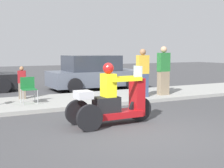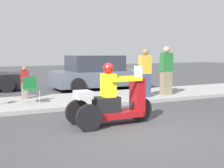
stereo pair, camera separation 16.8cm
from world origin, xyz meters
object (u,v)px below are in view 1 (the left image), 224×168
at_px(motorcycle_trike, 112,103).
at_px(spectator_end_of_line, 163,72).
at_px(spectator_near_curb, 22,83).
at_px(parked_car_lot_right, 94,73).
at_px(folding_chair_set_back, 28,87).
at_px(spectator_mid_group, 163,77).
at_px(spectator_far_back, 143,74).

height_order(motorcycle_trike, spectator_end_of_line, spectator_end_of_line).
relative_size(motorcycle_trike, spectator_near_curb, 1.93).
bearing_deg(parked_car_lot_right, folding_chair_set_back, -139.70).
relative_size(spectator_near_curb, spectator_mid_group, 0.93).
height_order(spectator_end_of_line, spectator_mid_group, spectator_end_of_line).
bearing_deg(parked_car_lot_right, spectator_far_back, -86.67).
distance_m(spectator_near_curb, folding_chair_set_back, 1.00).
height_order(spectator_far_back, spectator_mid_group, spectator_far_back).
bearing_deg(parked_car_lot_right, spectator_end_of_line, -71.77).
bearing_deg(motorcycle_trike, folding_chair_set_back, 110.90).
bearing_deg(spectator_near_curb, spectator_end_of_line, -16.67).
xyz_separation_m(spectator_near_curb, folding_chair_set_back, (-0.01, -0.99, -0.03)).
relative_size(spectator_end_of_line, spectator_mid_group, 1.50).
bearing_deg(spectator_far_back, folding_chair_set_back, 172.13).
bearing_deg(spectator_mid_group, spectator_near_curb, 172.50).
bearing_deg(spectator_near_curb, motorcycle_trike, -73.82).
xyz_separation_m(spectator_end_of_line, spectator_far_back, (-0.97, -0.08, -0.05)).
relative_size(spectator_far_back, folding_chair_set_back, 2.09).
relative_size(spectator_far_back, parked_car_lot_right, 0.40).
xyz_separation_m(spectator_end_of_line, spectator_mid_group, (0.55, 0.75, -0.29)).
xyz_separation_m(motorcycle_trike, spectator_mid_group, (4.18, 3.57, 0.17)).
xyz_separation_m(motorcycle_trike, spectator_end_of_line, (3.64, 2.83, 0.46)).
bearing_deg(spectator_far_back, parked_car_lot_right, 93.33).
height_order(spectator_end_of_line, spectator_near_curb, spectator_end_of_line).
bearing_deg(folding_chair_set_back, parked_car_lot_right, 40.30).
xyz_separation_m(spectator_end_of_line, folding_chair_set_back, (-4.89, 0.47, -0.37)).
relative_size(spectator_end_of_line, spectator_near_curb, 1.62).
distance_m(spectator_end_of_line, spectator_far_back, 0.98).
bearing_deg(spectator_end_of_line, folding_chair_set_back, 174.55).
relative_size(motorcycle_trike, spectator_mid_group, 1.79).
bearing_deg(spectator_mid_group, folding_chair_set_back, -177.05).
xyz_separation_m(spectator_far_back, parked_car_lot_right, (-0.21, 3.68, -0.22)).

